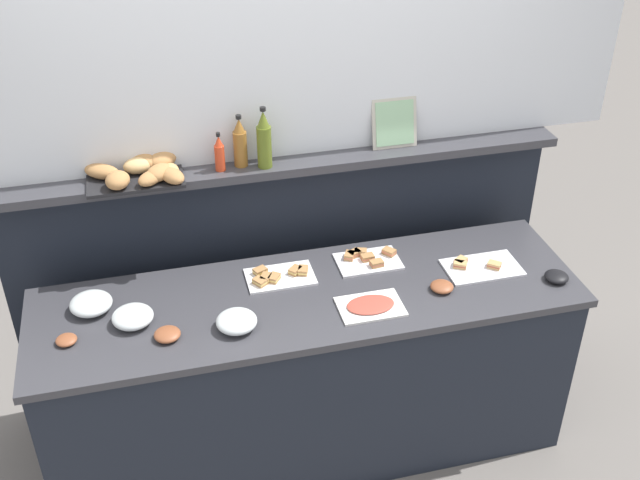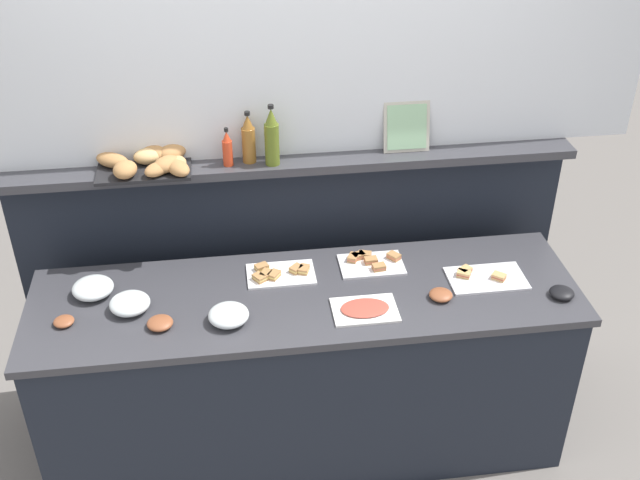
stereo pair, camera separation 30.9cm
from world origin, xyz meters
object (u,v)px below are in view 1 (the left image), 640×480
Objects in this scene: sandwich_platter_rear at (480,266)px; hot_sauce_bottle at (220,154)px; sandwich_platter_front at (279,276)px; condiment_bowl_teal at (66,340)px; condiment_bowl_cream at (167,334)px; condiment_bowl_red at (556,277)px; condiment_bowl_dark at (442,287)px; vinegar_bottle_amber at (240,143)px; cold_cuts_platter at (370,306)px; glass_bowl_medium at (133,317)px; glass_bowl_small at (237,322)px; sandwich_platter_side at (367,259)px; glass_bowl_large at (91,304)px; olive_oil_bottle at (264,141)px; bread_basket at (143,171)px; framed_picture at (394,123)px.

sandwich_platter_rear is 1.24m from hot_sauce_bottle.
condiment_bowl_teal is (-0.89, -0.22, 0.00)m from sandwich_platter_front.
hot_sauce_bottle reaches higher than condiment_bowl_cream.
condiment_bowl_teal is (-2.05, 0.09, -0.00)m from condiment_bowl_red.
vinegar_bottle_amber is (-0.75, 0.56, 0.50)m from condiment_bowl_dark.
condiment_bowl_red reaches higher than cold_cuts_platter.
glass_bowl_small is (0.40, -0.13, -0.00)m from glass_bowl_medium.
vinegar_bottle_amber reaches higher than condiment_bowl_cream.
glass_bowl_small reaches higher than sandwich_platter_side.
condiment_bowl_red is 1.55m from hot_sauce_bottle.
glass_bowl_large is 0.38m from condiment_bowl_cream.
olive_oil_bottle is (0.80, 0.30, 0.50)m from glass_bowl_large.
glass_bowl_medium is (-0.63, -0.16, 0.02)m from sandwich_platter_front.
condiment_bowl_cream is 0.38× the size of olive_oil_bottle.
vinegar_bottle_amber is 0.10m from hot_sauce_bottle.
bread_basket is (-1.39, 0.42, 0.44)m from sandwich_platter_rear.
condiment_bowl_red is at bearing -14.84° from sandwich_platter_front.
glass_bowl_large is 0.82m from hot_sauce_bottle.
sandwich_platter_rear is 1.93× the size of glass_bowl_large.
condiment_bowl_red is at bearing -4.77° from glass_bowl_medium.
glass_bowl_large is 1.75× the size of condiment_bowl_dark.
vinegar_bottle_amber is at bearing 76.87° from glass_bowl_small.
bread_basket is at bearing 151.56° from sandwich_platter_front.
condiment_bowl_red is at bearing -6.20° from condiment_bowl_dark.
sandwich_platter_rear is 0.76× the size of bread_basket.
hot_sauce_bottle reaches higher than bread_basket.
glass_bowl_small is 0.89m from condiment_bowl_dark.
glass_bowl_medium is 0.38× the size of bread_basket.
condiment_bowl_dark is (1.29, -0.09, -0.01)m from glass_bowl_medium.
hot_sauce_bottle reaches higher than sandwich_platter_rear.
sandwich_platter_rear is 1.21× the size of olive_oil_bottle.
glass_bowl_small is at bearing -18.16° from glass_bowl_medium.
sandwich_platter_rear is 3.38× the size of condiment_bowl_dark.
condiment_bowl_cream reaches higher than condiment_bowl_dark.
sandwich_platter_side is at bearing 130.67° from condiment_bowl_dark.
sandwich_platter_side is 1.06× the size of cold_cuts_platter.
framed_picture is (0.84, 0.61, 0.49)m from glass_bowl_small.
sandwich_platter_front is 2.99× the size of condiment_bowl_dark.
condiment_bowl_cream is at bearing 179.08° from glass_bowl_small.
framed_picture reaches higher than condiment_bowl_red.
condiment_bowl_cream is (0.38, -0.07, 0.00)m from condiment_bowl_teal.
condiment_bowl_teal is at bearing 177.47° from condiment_bowl_red.
sandwich_platter_front is 1.07× the size of olive_oil_bottle.
condiment_bowl_dark is at bearing -8.73° from glass_bowl_large.
sandwich_platter_side and condiment_bowl_cream have the same top height.
glass_bowl_small is at bearing -63.58° from bread_basket.
condiment_bowl_cream is (-0.92, -0.32, 0.01)m from sandwich_platter_side.
glass_bowl_small is at bearing -94.47° from hot_sauce_bottle.
sandwich_platter_rear is (0.88, -0.14, -0.00)m from sandwich_platter_front.
vinegar_bottle_amber is (-0.42, 0.60, 0.51)m from cold_cuts_platter.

